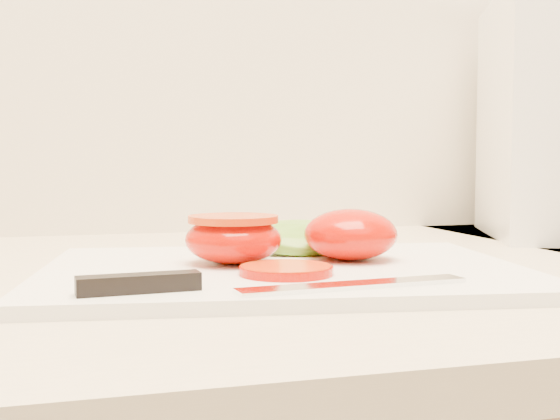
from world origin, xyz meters
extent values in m
cube|color=beige|center=(0.00, 1.68, 0.92)|extent=(3.92, 0.65, 0.03)
cube|color=white|center=(-0.15, 1.61, 0.94)|extent=(0.42, 0.33, 0.01)
ellipsoid|color=red|center=(-0.09, 1.63, 0.96)|extent=(0.08, 0.08, 0.04)
ellipsoid|color=red|center=(-0.19, 1.63, 0.96)|extent=(0.08, 0.08, 0.04)
cylinder|color=red|center=(-0.19, 1.63, 0.98)|extent=(0.08, 0.08, 0.01)
cylinder|color=#CA4817|center=(-0.16, 1.57, 0.94)|extent=(0.07, 0.07, 0.01)
ellipsoid|color=#67C133|center=(-0.11, 1.69, 0.95)|extent=(0.13, 0.11, 0.03)
cube|color=silver|center=(-0.13, 1.50, 0.94)|extent=(0.17, 0.03, 0.00)
cube|color=black|center=(-0.28, 1.52, 0.95)|extent=(0.08, 0.02, 0.01)
camera|label=1|loc=(-0.31, 1.06, 1.03)|focal=45.00mm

